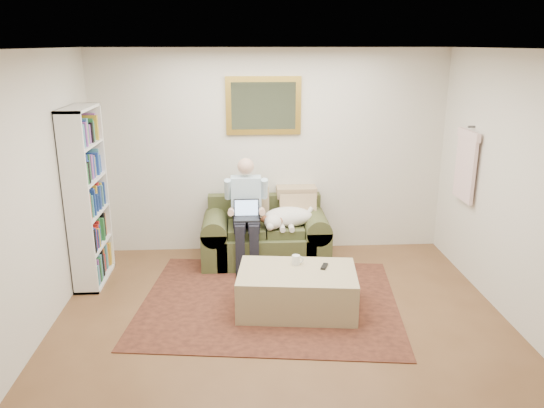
{
  "coord_description": "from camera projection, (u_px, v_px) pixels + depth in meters",
  "views": [
    {
      "loc": [
        -0.37,
        -4.18,
        2.64
      ],
      "look_at": [
        -0.04,
        1.39,
        0.95
      ],
      "focal_mm": 35.0,
      "sensor_mm": 36.0,
      "label": 1
    }
  ],
  "objects": [
    {
      "name": "seated_man",
      "position": [
        247.0,
        214.0,
        6.41
      ],
      "size": [
        0.52,
        0.74,
        1.32
      ],
      "primitive_type": null,
      "color": "#8CBED8",
      "rests_on": "sofa"
    },
    {
      "name": "sleeping_dog",
      "position": [
        288.0,
        217.0,
        6.52
      ],
      "size": [
        0.65,
        0.41,
        0.24
      ],
      "primitive_type": null,
      "color": "white",
      "rests_on": "sofa"
    },
    {
      "name": "wall_mirror",
      "position": [
        263.0,
        106.0,
        6.59
      ],
      "size": [
        0.94,
        0.04,
        0.72
      ],
      "color": "gold",
      "rests_on": "room_shell"
    },
    {
      "name": "coffee_mug",
      "position": [
        296.0,
        260.0,
        5.52
      ],
      "size": [
        0.08,
        0.08,
        0.1
      ],
      "primitive_type": "cylinder",
      "color": "white",
      "rests_on": "ottoman"
    },
    {
      "name": "tv_remote",
      "position": [
        324.0,
        266.0,
        5.46
      ],
      "size": [
        0.1,
        0.16,
        0.02
      ],
      "primitive_type": "cube",
      "rotation": [
        0.0,
        0.0,
        -0.37
      ],
      "color": "black",
      "rests_on": "ottoman"
    },
    {
      "name": "room_shell",
      "position": [
        283.0,
        200.0,
        4.74
      ],
      "size": [
        4.51,
        5.0,
        2.61
      ],
      "color": "brown",
      "rests_on": "ground"
    },
    {
      "name": "laptop",
      "position": [
        247.0,
        213.0,
        6.34
      ],
      "size": [
        0.3,
        0.24,
        0.22
      ],
      "color": "black",
      "rests_on": "seated_man"
    },
    {
      "name": "hanging_shirt",
      "position": [
        466.0,
        162.0,
        6.04
      ],
      "size": [
        0.06,
        0.52,
        0.9
      ],
      "primitive_type": null,
      "color": "#F8CDCD",
      "rests_on": "room_shell"
    },
    {
      "name": "ottoman",
      "position": [
        297.0,
        290.0,
        5.43
      ],
      "size": [
        1.27,
        0.88,
        0.43
      ],
      "primitive_type": "cube",
      "rotation": [
        0.0,
        0.0,
        -0.11
      ],
      "color": "tan",
      "rests_on": "room_shell"
    },
    {
      "name": "sofa",
      "position": [
        265.0,
        240.0,
        6.68
      ],
      "size": [
        1.57,
        0.8,
        0.94
      ],
      "color": "#4B542C",
      "rests_on": "room_shell"
    },
    {
      "name": "bookshelf",
      "position": [
        87.0,
        197.0,
        5.9
      ],
      "size": [
        0.28,
        0.8,
        2.0
      ],
      "primitive_type": null,
      "color": "white",
      "rests_on": "room_shell"
    },
    {
      "name": "rug",
      "position": [
        270.0,
        301.0,
        5.66
      ],
      "size": [
        2.93,
        2.46,
        0.01
      ],
      "primitive_type": "cube",
      "rotation": [
        0.0,
        0.0,
        -0.12
      ],
      "color": "black",
      "rests_on": "room_shell"
    }
  ]
}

